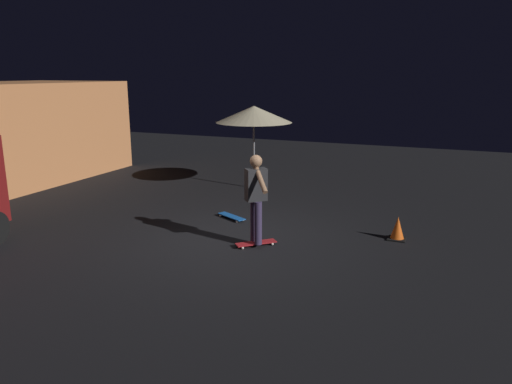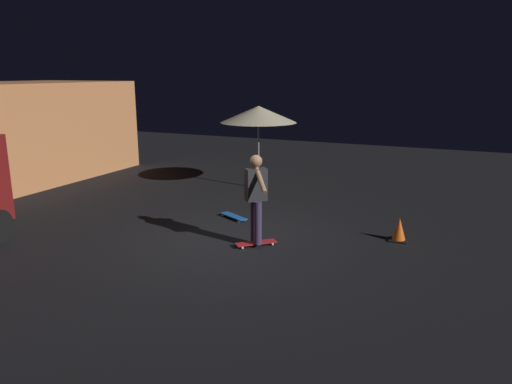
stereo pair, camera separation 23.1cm
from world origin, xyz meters
name	(u,v)px [view 1 (the left image)]	position (x,y,z in m)	size (l,w,h in m)	color
ground_plane	(232,241)	(0.00, 0.00, 0.00)	(28.00, 28.00, 0.00)	black
patio_umbrella	(254,114)	(4.28, 1.33, 2.07)	(2.10, 2.10, 2.30)	slate
skateboard_ridden	(256,243)	(-0.08, -0.55, 0.06)	(0.68, 0.70, 0.07)	#AD1E23
skateboard_spare	(232,217)	(1.32, 0.62, 0.06)	(0.54, 0.78, 0.07)	#1959B2
skater	(256,193)	(-0.08, -0.55, 1.04)	(0.77, 0.74, 1.67)	#382D4C
traffic_cone	(397,229)	(1.32, -2.97, 0.21)	(0.34, 0.34, 0.46)	black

